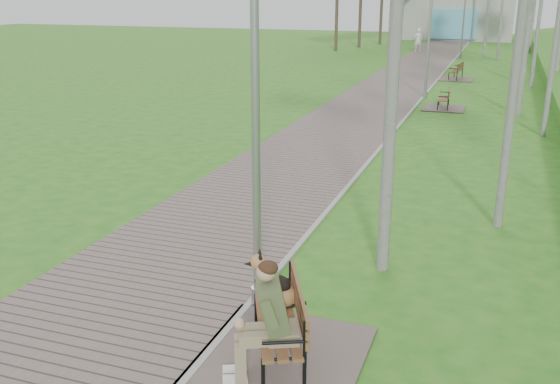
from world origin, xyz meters
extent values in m
plane|color=#296E1B|center=(0.00, 0.00, 0.00)|extent=(120.00, 120.00, 0.00)
cube|color=#6C5D57|center=(-1.75, 21.50, 0.02)|extent=(3.50, 67.00, 0.04)
cube|color=#999993|center=(0.00, 21.50, 0.03)|extent=(0.10, 67.00, 0.05)
cube|color=#9E9E99|center=(-1.50, 51.00, 2.00)|extent=(10.00, 5.00, 4.00)
cube|color=#59A7C7|center=(-1.50, 48.40, 1.50)|extent=(4.00, 0.20, 2.60)
cube|color=#6C5D57|center=(0.90, -4.31, 0.02)|extent=(2.00, 2.22, 0.04)
cube|color=brown|center=(0.85, -4.31, 0.50)|extent=(1.15, 1.72, 0.04)
cube|color=brown|center=(1.09, -4.20, 0.80)|extent=(0.73, 1.53, 0.37)
cube|color=#6C5D57|center=(1.10, 14.08, 0.02)|extent=(1.56, 1.73, 0.04)
cube|color=brown|center=(1.05, 14.08, 0.39)|extent=(0.47, 1.32, 0.03)
cube|color=brown|center=(1.26, 14.10, 0.62)|extent=(0.11, 1.30, 0.29)
cube|color=#6C5D57|center=(0.86, 22.79, 0.02)|extent=(1.74, 1.94, 0.04)
cube|color=brown|center=(0.81, 22.79, 0.44)|extent=(0.61, 1.49, 0.04)
cube|color=brown|center=(1.04, 22.76, 0.70)|extent=(0.22, 1.45, 0.32)
cylinder|color=gray|center=(0.12, -3.09, 0.15)|extent=(0.19, 0.19, 0.29)
cylinder|color=gray|center=(0.12, -3.09, 2.43)|extent=(0.12, 0.12, 4.85)
cylinder|color=gray|center=(0.08, 16.37, 0.15)|extent=(0.20, 0.20, 0.29)
cylinder|color=gray|center=(0.08, 16.37, 2.46)|extent=(0.12, 0.12, 4.92)
cylinder|color=gray|center=(0.26, 33.81, 0.14)|extent=(0.18, 0.18, 0.27)
cylinder|color=gray|center=(0.26, 33.81, 2.25)|extent=(0.11, 0.11, 4.50)
cylinder|color=gray|center=(0.18, 48.06, 0.15)|extent=(0.20, 0.20, 0.30)
cylinder|color=gray|center=(0.18, 48.06, 2.54)|extent=(0.12, 0.12, 5.08)
imported|color=silver|center=(-3.05, 37.03, 0.86)|extent=(0.74, 0.62, 1.72)
cylinder|color=silver|center=(1.59, -1.23, 4.09)|extent=(0.19, 0.19, 8.18)
cylinder|color=silver|center=(2.62, 33.30, 3.76)|extent=(0.17, 0.17, 7.52)
camera|label=1|loc=(3.16, -10.67, 4.40)|focal=40.00mm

